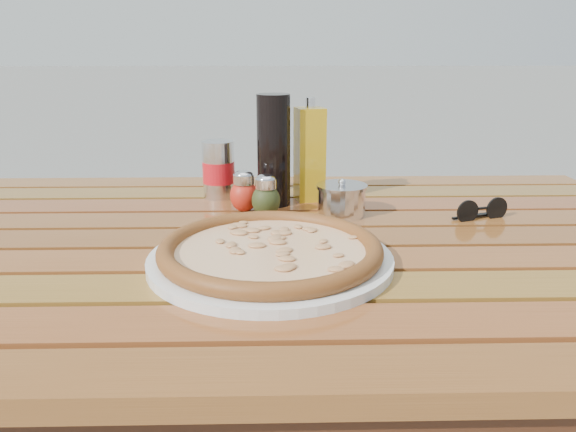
{
  "coord_description": "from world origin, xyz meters",
  "views": [
    {
      "loc": [
        -0.02,
        -0.9,
        1.06
      ],
      "look_at": [
        0.0,
        0.02,
        0.78
      ],
      "focal_mm": 35.0,
      "sensor_mm": 36.0,
      "label": 1
    }
  ],
  "objects_px": {
    "pizza": "(270,249)",
    "parmesan_tin": "(342,199)",
    "sunglasses": "(481,211)",
    "dark_bottle": "(274,151)",
    "soda_can": "(219,170)",
    "plate": "(270,259)",
    "pepper_shaker": "(244,192)",
    "table": "(288,278)",
    "olive_oil_cruet": "(310,154)",
    "oregano_shaker": "(266,196)"
  },
  "relations": [
    {
      "from": "plate",
      "to": "pizza",
      "type": "distance_m",
      "value": 0.02
    },
    {
      "from": "pepper_shaker",
      "to": "dark_bottle",
      "type": "height_order",
      "value": "dark_bottle"
    },
    {
      "from": "parmesan_tin",
      "to": "olive_oil_cruet",
      "type": "bearing_deg",
      "value": 115.41
    },
    {
      "from": "pizza",
      "to": "pepper_shaker",
      "type": "xyz_separation_m",
      "value": [
        -0.05,
        0.28,
        0.02
      ]
    },
    {
      "from": "dark_bottle",
      "to": "parmesan_tin",
      "type": "distance_m",
      "value": 0.17
    },
    {
      "from": "pepper_shaker",
      "to": "soda_can",
      "type": "height_order",
      "value": "soda_can"
    },
    {
      "from": "soda_can",
      "to": "olive_oil_cruet",
      "type": "relative_size",
      "value": 0.57
    },
    {
      "from": "pizza",
      "to": "soda_can",
      "type": "xyz_separation_m",
      "value": [
        -0.11,
        0.38,
        0.04
      ]
    },
    {
      "from": "dark_bottle",
      "to": "soda_can",
      "type": "bearing_deg",
      "value": 154.26
    },
    {
      "from": "table",
      "to": "sunglasses",
      "type": "height_order",
      "value": "sunglasses"
    },
    {
      "from": "sunglasses",
      "to": "pizza",
      "type": "bearing_deg",
      "value": -168.35
    },
    {
      "from": "plate",
      "to": "sunglasses",
      "type": "height_order",
      "value": "sunglasses"
    },
    {
      "from": "plate",
      "to": "pizza",
      "type": "relative_size",
      "value": 0.98
    },
    {
      "from": "pepper_shaker",
      "to": "pizza",
      "type": "bearing_deg",
      "value": -79.26
    },
    {
      "from": "oregano_shaker",
      "to": "soda_can",
      "type": "relative_size",
      "value": 0.68
    },
    {
      "from": "parmesan_tin",
      "to": "oregano_shaker",
      "type": "bearing_deg",
      "value": -179.0
    },
    {
      "from": "plate",
      "to": "pizza",
      "type": "xyz_separation_m",
      "value": [
        0.0,
        0.0,
        0.02
      ]
    },
    {
      "from": "pizza",
      "to": "pepper_shaker",
      "type": "height_order",
      "value": "pepper_shaker"
    },
    {
      "from": "plate",
      "to": "pepper_shaker",
      "type": "relative_size",
      "value": 4.39
    },
    {
      "from": "table",
      "to": "plate",
      "type": "relative_size",
      "value": 3.89
    },
    {
      "from": "table",
      "to": "dark_bottle",
      "type": "bearing_deg",
      "value": 96.8
    },
    {
      "from": "soda_can",
      "to": "parmesan_tin",
      "type": "distance_m",
      "value": 0.28
    },
    {
      "from": "pizza",
      "to": "table",
      "type": "bearing_deg",
      "value": 76.68
    },
    {
      "from": "table",
      "to": "pepper_shaker",
      "type": "relative_size",
      "value": 17.07
    },
    {
      "from": "dark_bottle",
      "to": "soda_can",
      "type": "xyz_separation_m",
      "value": [
        -0.12,
        0.06,
        -0.05
      ]
    },
    {
      "from": "soda_can",
      "to": "table",
      "type": "bearing_deg",
      "value": -61.56
    },
    {
      "from": "olive_oil_cruet",
      "to": "sunglasses",
      "type": "distance_m",
      "value": 0.35
    },
    {
      "from": "parmesan_tin",
      "to": "sunglasses",
      "type": "height_order",
      "value": "parmesan_tin"
    },
    {
      "from": "pepper_shaker",
      "to": "olive_oil_cruet",
      "type": "height_order",
      "value": "olive_oil_cruet"
    },
    {
      "from": "dark_bottle",
      "to": "olive_oil_cruet",
      "type": "height_order",
      "value": "dark_bottle"
    },
    {
      "from": "soda_can",
      "to": "olive_oil_cruet",
      "type": "xyz_separation_m",
      "value": [
        0.19,
        -0.02,
        0.04
      ]
    },
    {
      "from": "dark_bottle",
      "to": "sunglasses",
      "type": "relative_size",
      "value": 2.02
    },
    {
      "from": "dark_bottle",
      "to": "parmesan_tin",
      "type": "height_order",
      "value": "dark_bottle"
    },
    {
      "from": "oregano_shaker",
      "to": "soda_can",
      "type": "height_order",
      "value": "soda_can"
    },
    {
      "from": "plate",
      "to": "pepper_shaker",
      "type": "bearing_deg",
      "value": 100.74
    },
    {
      "from": "soda_can",
      "to": "parmesan_tin",
      "type": "relative_size",
      "value": 1.05
    },
    {
      "from": "pizza",
      "to": "parmesan_tin",
      "type": "relative_size",
      "value": 3.2
    },
    {
      "from": "soda_can",
      "to": "parmesan_tin",
      "type": "height_order",
      "value": "soda_can"
    },
    {
      "from": "sunglasses",
      "to": "dark_bottle",
      "type": "bearing_deg",
      "value": 146.54
    },
    {
      "from": "plate",
      "to": "soda_can",
      "type": "xyz_separation_m",
      "value": [
        -0.11,
        0.38,
        0.05
      ]
    },
    {
      "from": "parmesan_tin",
      "to": "pizza",
      "type": "bearing_deg",
      "value": -118.3
    },
    {
      "from": "table",
      "to": "pizza",
      "type": "height_order",
      "value": "pizza"
    },
    {
      "from": "soda_can",
      "to": "plate",
      "type": "bearing_deg",
      "value": -73.85
    },
    {
      "from": "parmesan_tin",
      "to": "sunglasses",
      "type": "relative_size",
      "value": 1.05
    },
    {
      "from": "table",
      "to": "pizza",
      "type": "xyz_separation_m",
      "value": [
        -0.03,
        -0.12,
        0.1
      ]
    },
    {
      "from": "olive_oil_cruet",
      "to": "sunglasses",
      "type": "height_order",
      "value": "olive_oil_cruet"
    },
    {
      "from": "pepper_shaker",
      "to": "dark_bottle",
      "type": "xyz_separation_m",
      "value": [
        0.06,
        0.05,
        0.07
      ]
    },
    {
      "from": "table",
      "to": "plate",
      "type": "height_order",
      "value": "plate"
    },
    {
      "from": "plate",
      "to": "parmesan_tin",
      "type": "distance_m",
      "value": 0.28
    },
    {
      "from": "olive_oil_cruet",
      "to": "sunglasses",
      "type": "relative_size",
      "value": 1.93
    }
  ]
}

